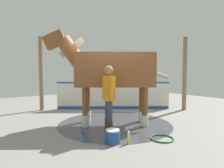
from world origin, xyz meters
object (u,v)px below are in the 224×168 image
Objects in this scene: bottle_spray at (83,138)px; wash_bucket at (113,136)px; hose_coil at (162,138)px; horse at (111,71)px; handler at (109,95)px; bottle_shampoo at (129,138)px.

wash_bucket is at bearing 140.33° from bottle_spray.
bottle_spray is 1.73m from hose_coil.
bottle_spray is (0.49, -0.40, -0.05)m from wash_bucket.
wash_bucket reaches higher than bottle_spray.
wash_bucket is 0.60× the size of hose_coil.
horse is at bearing -83.12° from hose_coil.
hose_coil is (-0.72, 1.04, -0.92)m from handler.
wash_bucket is 0.33m from bottle_shampoo.
wash_bucket is at bearing 91.14° from horse.
handler is 1.16m from bottle_shampoo.
handler is at bearing -117.47° from wash_bucket.
wash_bucket is at bearing -23.12° from hose_coil.
hose_coil is (-1.03, 0.44, -0.13)m from wash_bucket.
handler is at bearing 86.36° from horse.
handler is 6.20× the size of bottle_shampoo.
wash_bucket reaches higher than bottle_shampoo.
wash_bucket is (0.82, 1.25, -1.37)m from horse.
bottle_shampoo is (0.57, 1.47, -1.40)m from horse.
handler reaches higher than bottle_shampoo.
bottle_spray is at bearing -39.86° from bottle_shampoo.
handler is 1.56m from hose_coil.
horse is 2.27m from hose_coil.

